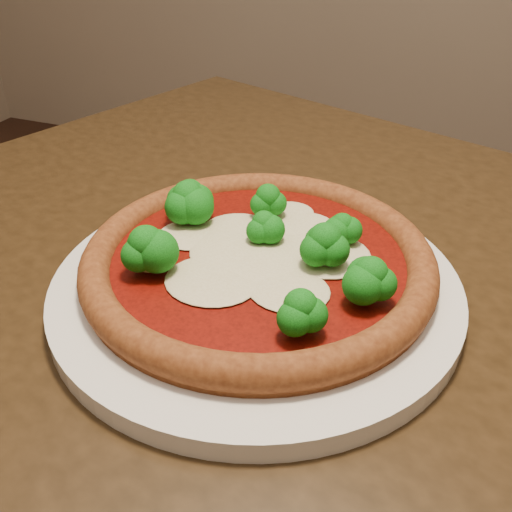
% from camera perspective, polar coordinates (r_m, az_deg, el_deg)
% --- Properties ---
extents(dining_table, '(1.32, 1.21, 0.75)m').
position_cam_1_polar(dining_table, '(0.55, 4.75, -13.59)').
color(dining_table, black).
rests_on(dining_table, floor).
extents(plate, '(0.35, 0.35, 0.02)m').
position_cam_1_polar(plate, '(0.50, 0.00, -2.99)').
color(plate, silver).
rests_on(plate, dining_table).
extents(pizza, '(0.30, 0.30, 0.06)m').
position_cam_1_polar(pizza, '(0.49, 0.12, 0.08)').
color(pizza, brown).
rests_on(pizza, plate).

